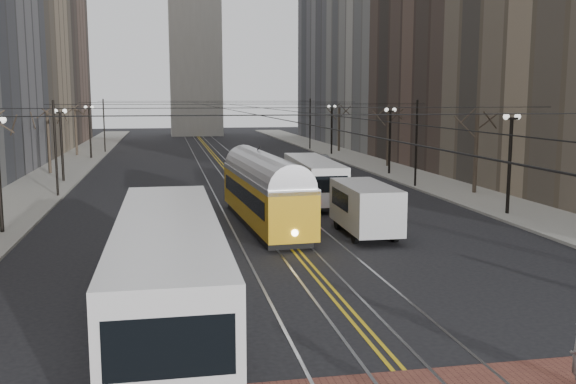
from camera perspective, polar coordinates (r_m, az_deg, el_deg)
name	(u,v)px	position (r m, az deg, el deg)	size (l,w,h in m)	color
ground	(386,355)	(17.74, 8.68, -14.17)	(260.00, 260.00, 0.00)	black
sidewalk_left	(60,172)	(61.50, -19.58, 1.67)	(5.00, 140.00, 0.15)	gray
sidewalk_right	(377,166)	(64.17, 7.95, 2.34)	(5.00, 140.00, 0.15)	gray
streetcar_rails	(226,169)	(61.04, -5.52, 2.01)	(4.80, 130.00, 0.02)	gray
centre_lines	(226,169)	(61.04, -5.52, 2.01)	(0.42, 130.00, 0.01)	gold
building_left_far	(22,5)	(104.18, -22.58, 15.09)	(16.00, 20.00, 40.00)	brown
building_right_far	(360,14)	(106.88, 6.40, 15.48)	(16.00, 20.00, 40.00)	slate
lamp_posts	(248,155)	(44.68, -3.61, 3.29)	(27.60, 57.20, 5.60)	black
street_trees	(237,148)	(51.12, -4.53, 3.93)	(31.68, 53.28, 5.60)	#382D23
trolley_wires	(238,136)	(50.64, -4.49, 4.99)	(25.96, 120.00, 6.60)	black
transit_bus	(169,277)	(18.80, -10.57, -7.45)	(2.82, 13.52, 3.38)	silver
streetcar	(264,198)	(34.12, -2.12, -0.49)	(2.36, 12.72, 3.00)	gold
rear_bus	(313,181)	(42.04, 2.27, 1.03)	(2.29, 10.56, 2.75)	silver
cargo_van	(365,210)	(31.85, 6.87, -1.60)	(2.22, 5.77, 2.55)	#B9B9B9
sedan_grey	(364,192)	(41.66, 6.80, 0.00)	(1.71, 4.26, 1.45)	#42454A
sedan_silver	(319,164)	(58.10, 2.80, 2.50)	(1.70, 4.87, 1.61)	#929498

